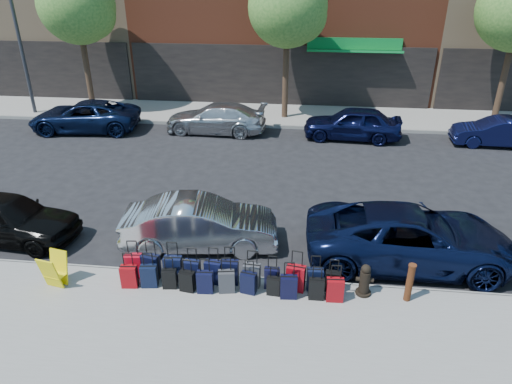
# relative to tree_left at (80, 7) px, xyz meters

# --- Properties ---
(ground) EXTENTS (120.00, 120.00, 0.00)m
(ground) POSITION_rel_tree_left_xyz_m (9.86, -9.50, -5.41)
(ground) COLOR black
(ground) RESTS_ON ground
(sidewalk_near) EXTENTS (60.00, 4.00, 0.15)m
(sidewalk_near) POSITION_rel_tree_left_xyz_m (9.86, -16.00, -5.34)
(sidewalk_near) COLOR gray
(sidewalk_near) RESTS_ON ground
(sidewalk_far) EXTENTS (60.00, 4.00, 0.15)m
(sidewalk_far) POSITION_rel_tree_left_xyz_m (9.86, 0.50, -5.34)
(sidewalk_far) COLOR gray
(sidewalk_far) RESTS_ON ground
(curb_near) EXTENTS (60.00, 0.08, 0.15)m
(curb_near) POSITION_rel_tree_left_xyz_m (9.86, -13.98, -5.34)
(curb_near) COLOR gray
(curb_near) RESTS_ON ground
(curb_far) EXTENTS (60.00, 0.08, 0.15)m
(curb_far) POSITION_rel_tree_left_xyz_m (9.86, -1.52, -5.34)
(curb_far) COLOR gray
(curb_far) RESTS_ON ground
(tree_left) EXTENTS (3.80, 3.80, 7.27)m
(tree_left) POSITION_rel_tree_left_xyz_m (0.00, 0.00, 0.00)
(tree_left) COLOR black
(tree_left) RESTS_ON sidewalk_far
(tree_center) EXTENTS (3.80, 3.80, 7.27)m
(tree_center) POSITION_rel_tree_left_xyz_m (10.50, 0.00, 0.00)
(tree_center) COLOR black
(tree_center) RESTS_ON sidewalk_far
(streetlight) EXTENTS (2.59, 0.18, 8.00)m
(streetlight) POSITION_rel_tree_left_xyz_m (-2.94, -0.70, -0.75)
(streetlight) COLOR #333338
(streetlight) RESTS_ON sidewalk_far
(suitcase_front_0) EXTENTS (0.44, 0.27, 1.02)m
(suitcase_front_0) POSITION_rel_tree_left_xyz_m (7.37, -14.27, -4.94)
(suitcase_front_0) COLOR #B10B1B
(suitcase_front_0) RESTS_ON sidewalk_near
(suitcase_front_1) EXTENTS (0.48, 0.32, 1.06)m
(suitcase_front_1) POSITION_rel_tree_left_xyz_m (7.82, -14.27, -4.93)
(suitcase_front_1) COLOR black
(suitcase_front_1) RESTS_ON sidewalk_near
(suitcase_front_2) EXTENTS (0.45, 0.26, 1.06)m
(suitcase_front_2) POSITION_rel_tree_left_xyz_m (8.40, -14.29, -4.93)
(suitcase_front_2) COLOR black
(suitcase_front_2) RESTS_ON sidewalk_near
(suitcase_front_3) EXTENTS (0.41, 0.25, 0.94)m
(suitcase_front_3) POSITION_rel_tree_left_xyz_m (8.88, -14.29, -4.97)
(suitcase_front_3) COLOR black
(suitcase_front_3) RESTS_ON sidewalk_near
(suitcase_front_4) EXTENTS (0.43, 0.27, 0.99)m
(suitcase_front_4) POSITION_rel_tree_left_xyz_m (9.41, -14.29, -4.95)
(suitcase_front_4) COLOR black
(suitcase_front_4) RESTS_ON sidewalk_near
(suitcase_front_5) EXTENTS (0.43, 0.24, 1.02)m
(suitcase_front_5) POSITION_rel_tree_left_xyz_m (9.81, -14.26, -4.94)
(suitcase_front_5) COLOR black
(suitcase_front_5) RESTS_ON sidewalk_near
(suitcase_front_6) EXTENTS (0.42, 0.25, 0.98)m
(suitcase_front_6) POSITION_rel_tree_left_xyz_m (10.36, -14.31, -4.95)
(suitcase_front_6) COLOR #39393E
(suitcase_front_6) RESTS_ON sidewalk_near
(suitcase_front_7) EXTENTS (0.36, 0.20, 0.88)m
(suitcase_front_7) POSITION_rel_tree_left_xyz_m (10.86, -14.32, -4.99)
(suitcase_front_7) COLOR black
(suitcase_front_7) RESTS_ON sidewalk_near
(suitcase_front_8) EXTENTS (0.48, 0.32, 1.07)m
(suitcase_front_8) POSITION_rel_tree_left_xyz_m (11.43, -14.34, -4.93)
(suitcase_front_8) COLOR maroon
(suitcase_front_8) RESTS_ON sidewalk_near
(suitcase_front_9) EXTENTS (0.40, 0.23, 0.93)m
(suitcase_front_9) POSITION_rel_tree_left_xyz_m (11.89, -14.27, -4.97)
(suitcase_front_9) COLOR black
(suitcase_front_9) RESTS_ON sidewalk_near
(suitcase_front_10) EXTENTS (0.37, 0.23, 0.86)m
(suitcase_front_10) POSITION_rel_tree_left_xyz_m (12.32, -14.28, -4.99)
(suitcase_front_10) COLOR black
(suitcase_front_10) RESTS_ON sidewalk_near
(suitcase_back_0) EXTENTS (0.41, 0.26, 0.93)m
(suitcase_back_0) POSITION_rel_tree_left_xyz_m (7.40, -14.67, -4.97)
(suitcase_back_0) COLOR maroon
(suitcase_back_0) RESTS_ON sidewalk_near
(suitcase_back_1) EXTENTS (0.42, 0.28, 0.93)m
(suitcase_back_1) POSITION_rel_tree_left_xyz_m (7.88, -14.60, -4.97)
(suitcase_back_1) COLOR black
(suitcase_back_1) RESTS_ON sidewalk_near
(suitcase_back_2) EXTENTS (0.36, 0.23, 0.82)m
(suitcase_back_2) POSITION_rel_tree_left_xyz_m (8.39, -14.60, -5.01)
(suitcase_back_2) COLOR black
(suitcase_back_2) RESTS_ON sidewalk_near
(suitcase_back_3) EXTENTS (0.39, 0.26, 0.85)m
(suitcase_back_3) POSITION_rel_tree_left_xyz_m (8.84, -14.66, -5.00)
(suitcase_back_3) COLOR black
(suitcase_back_3) RESTS_ON sidewalk_near
(suitcase_back_4) EXTENTS (0.40, 0.25, 0.91)m
(suitcase_back_4) POSITION_rel_tree_left_xyz_m (9.28, -14.67, -4.98)
(suitcase_back_4) COLOR black
(suitcase_back_4) RESTS_ON sidewalk_near
(suitcase_back_5) EXTENTS (0.42, 0.29, 0.92)m
(suitcase_back_5) POSITION_rel_tree_left_xyz_m (9.79, -14.59, -4.97)
(suitcase_back_5) COLOR #323337
(suitcase_back_5) RESTS_ON sidewalk_near
(suitcase_back_6) EXTENTS (0.40, 0.29, 0.88)m
(suitcase_back_6) POSITION_rel_tree_left_xyz_m (10.32, -14.57, -4.99)
(suitcase_back_6) COLOR black
(suitcase_back_6) RESTS_ON sidewalk_near
(suitcase_back_7) EXTENTS (0.33, 0.21, 0.76)m
(suitcase_back_7) POSITION_rel_tree_left_xyz_m (10.92, -14.58, -5.02)
(suitcase_back_7) COLOR black
(suitcase_back_7) RESTS_ON sidewalk_near
(suitcase_back_8) EXTENTS (0.41, 0.26, 0.94)m
(suitcase_back_8) POSITION_rel_tree_left_xyz_m (11.28, -14.64, -4.97)
(suitcase_back_8) COLOR black
(suitcase_back_8) RESTS_ON sidewalk_near
(suitcase_back_9) EXTENTS (0.36, 0.21, 0.85)m
(suitcase_back_9) POSITION_rel_tree_left_xyz_m (11.93, -14.61, -5.00)
(suitcase_back_9) COLOR black
(suitcase_back_9) RESTS_ON sidewalk_near
(suitcase_back_10) EXTENTS (0.41, 0.25, 0.94)m
(suitcase_back_10) POSITION_rel_tree_left_xyz_m (12.36, -14.63, -4.97)
(suitcase_back_10) COLOR maroon
(suitcase_back_10) RESTS_ON sidewalk_near
(fire_hydrant) EXTENTS (0.41, 0.37, 0.82)m
(fire_hydrant) POSITION_rel_tree_left_xyz_m (13.06, -14.32, -4.88)
(fire_hydrant) COLOR black
(fire_hydrant) RESTS_ON sidewalk_near
(bollard) EXTENTS (0.18, 0.18, 0.99)m
(bollard) POSITION_rel_tree_left_xyz_m (14.06, -14.43, -4.75)
(bollard) COLOR #38190C
(bollard) RESTS_ON sidewalk_near
(display_rack) EXTENTS (0.58, 0.62, 0.87)m
(display_rack) POSITION_rel_tree_left_xyz_m (5.60, -14.83, -4.83)
(display_rack) COLOR yellow
(display_rack) RESTS_ON sidewalk_near
(car_near_0) EXTENTS (4.28, 2.03, 1.41)m
(car_near_0) POSITION_rel_tree_left_xyz_m (3.03, -12.72, -4.71)
(car_near_0) COLOR black
(car_near_0) RESTS_ON ground
(car_near_1) EXTENTS (4.49, 2.04, 1.43)m
(car_near_1) POSITION_rel_tree_left_xyz_m (8.68, -12.46, -4.70)
(car_near_1) COLOR #BABCC2
(car_near_1) RESTS_ON ground
(car_near_2) EXTENTS (5.56, 2.61, 1.54)m
(car_near_2) POSITION_rel_tree_left_xyz_m (14.41, -12.58, -4.64)
(car_near_2) COLOR #0B1434
(car_near_2) RESTS_ON ground
(car_far_0) EXTENTS (5.39, 2.88, 1.44)m
(car_far_0) POSITION_rel_tree_left_xyz_m (0.80, -2.91, -4.69)
(car_far_0) COLOR #0C1737
(car_far_0) RESTS_ON ground
(car_far_1) EXTENTS (4.91, 2.20, 1.40)m
(car_far_1) POSITION_rel_tree_left_xyz_m (7.18, -2.46, -4.71)
(car_far_1) COLOR silver
(car_far_1) RESTS_ON ground
(car_far_2) EXTENTS (4.52, 2.05, 1.51)m
(car_far_2) POSITION_rel_tree_left_xyz_m (13.63, -2.70, -4.66)
(car_far_2) COLOR #0B1034
(car_far_2) RESTS_ON ground
(car_far_3) EXTENTS (3.92, 1.52, 1.27)m
(car_far_3) POSITION_rel_tree_left_xyz_m (19.99, -2.88, -4.78)
(car_far_3) COLOR #0D123A
(car_far_3) RESTS_ON ground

